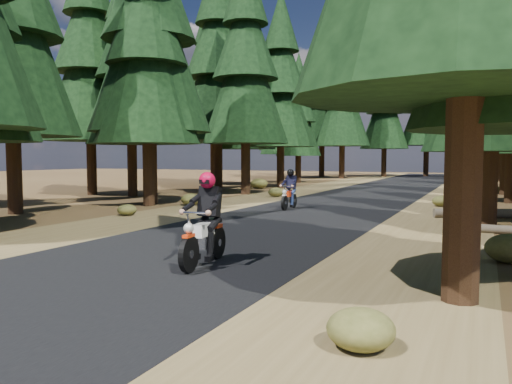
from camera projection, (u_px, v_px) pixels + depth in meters
ground at (232, 238)px, 12.96m from camera, size 120.00×120.00×0.00m
road at (298, 217)px, 17.49m from camera, size 6.00×100.00×0.01m
shoulder_l at (186, 211)px, 19.41m from camera, size 3.20×100.00×0.01m
shoulder_r at (436, 224)px, 15.57m from camera, size 3.20×100.00×0.01m
pine_forest at (385, 65)px, 31.48m from camera, size 34.59×55.08×16.32m
log_near at (511, 213)px, 17.18m from camera, size 4.98×2.36×0.32m
understory_shrubs at (343, 203)px, 19.52m from camera, size 16.52×31.43×0.69m
rider_lead at (204, 235)px, 9.59m from camera, size 0.82×2.07×1.80m
rider_follow at (289, 196)px, 20.01m from camera, size 0.62×1.82×1.60m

